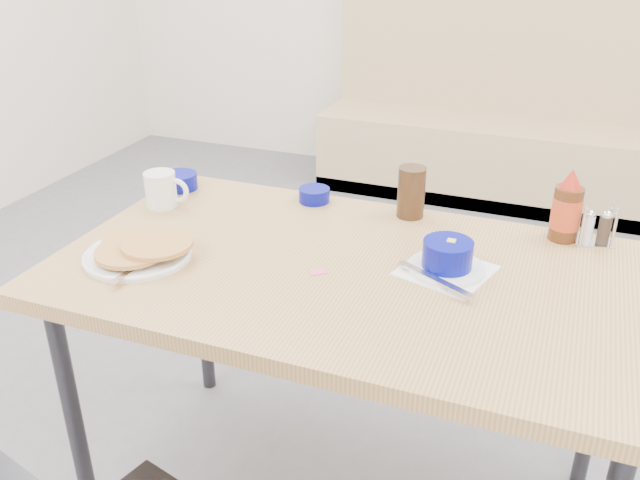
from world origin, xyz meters
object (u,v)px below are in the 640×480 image
(syrup_bottle, at_px, (567,210))
(grits_setting, at_px, (447,259))
(amber_tumbler, at_px, (411,192))
(butter_bowl, at_px, (314,195))
(creamer_bowl, at_px, (180,181))
(booth_bench, at_px, (490,134))
(coffee_mug, at_px, (162,189))
(dining_table, at_px, (349,289))
(pancake_plate, at_px, (140,250))
(condiment_caddy, at_px, (595,230))

(syrup_bottle, bearing_deg, grits_setting, -130.59)
(amber_tumbler, bearing_deg, butter_bowl, -180.00)
(creamer_bowl, height_order, amber_tumbler, amber_tumbler)
(booth_bench, relative_size, grits_setting, 7.56)
(amber_tumbler, bearing_deg, coffee_mug, -164.58)
(dining_table, distance_m, syrup_bottle, 0.59)
(booth_bench, xyz_separation_m, dining_table, (0.00, -2.53, 0.35))
(dining_table, relative_size, coffee_mug, 10.80)
(grits_setting, height_order, syrup_bottle, syrup_bottle)
(booth_bench, bearing_deg, dining_table, -90.00)
(coffee_mug, height_order, syrup_bottle, syrup_bottle)
(creamer_bowl, bearing_deg, pancake_plate, -70.60)
(booth_bench, height_order, butter_bowl, booth_bench)
(pancake_plate, relative_size, butter_bowl, 3.18)
(booth_bench, distance_m, creamer_bowl, 2.38)
(dining_table, height_order, coffee_mug, coffee_mug)
(booth_bench, bearing_deg, amber_tumbler, -88.44)
(grits_setting, bearing_deg, booth_bench, 95.04)
(coffee_mug, distance_m, amber_tumbler, 0.70)
(dining_table, bearing_deg, condiment_caddy, 32.39)
(butter_bowl, relative_size, amber_tumbler, 0.63)
(dining_table, relative_size, amber_tumbler, 9.94)
(dining_table, xyz_separation_m, creamer_bowl, (-0.64, 0.29, 0.09))
(dining_table, distance_m, coffee_mug, 0.64)
(pancake_plate, xyz_separation_m, coffee_mug, (-0.12, 0.29, 0.03))
(booth_bench, bearing_deg, pancake_plate, -100.40)
(condiment_caddy, bearing_deg, butter_bowl, 164.15)
(creamer_bowl, height_order, condiment_caddy, condiment_caddy)
(pancake_plate, bearing_deg, syrup_bottle, 26.67)
(coffee_mug, xyz_separation_m, butter_bowl, (0.39, 0.19, -0.03))
(coffee_mug, bearing_deg, pancake_plate, -67.20)
(coffee_mug, relative_size, butter_bowl, 1.46)
(grits_setting, xyz_separation_m, condiment_caddy, (0.32, 0.28, 0.00))
(creamer_bowl, bearing_deg, amber_tumbler, 4.28)
(booth_bench, distance_m, grits_setting, 2.53)
(pancake_plate, distance_m, coffee_mug, 0.32)
(dining_table, bearing_deg, booth_bench, 90.00)
(condiment_caddy, distance_m, syrup_bottle, 0.09)
(butter_bowl, bearing_deg, coffee_mug, -154.49)
(pancake_plate, bearing_deg, booth_bench, 79.60)
(coffee_mug, xyz_separation_m, amber_tumbler, (0.67, 0.19, 0.02))
(coffee_mug, bearing_deg, condiment_caddy, 9.18)
(grits_setting, relative_size, amber_tumbler, 1.78)
(condiment_caddy, height_order, syrup_bottle, syrup_bottle)
(dining_table, xyz_separation_m, pancake_plate, (-0.49, -0.14, 0.08))
(pancake_plate, distance_m, butter_bowl, 0.55)
(pancake_plate, relative_size, amber_tumbler, 2.01)
(coffee_mug, relative_size, grits_setting, 0.52)
(booth_bench, xyz_separation_m, amber_tumbler, (0.06, -2.19, 0.48))
(coffee_mug, height_order, butter_bowl, coffee_mug)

